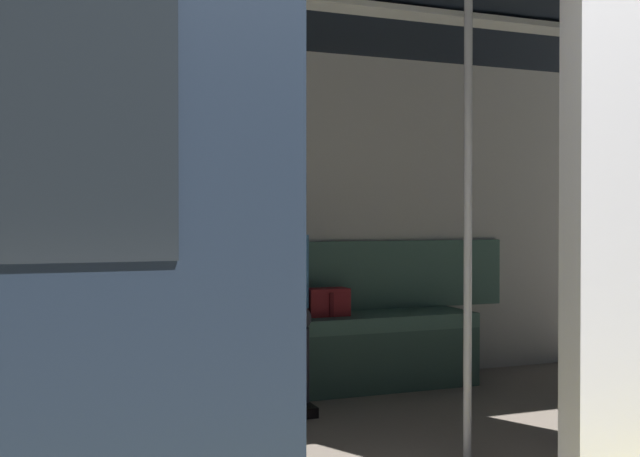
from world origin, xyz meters
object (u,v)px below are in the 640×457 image
(person_seated, at_px, (267,284))
(grab_pole_door, at_px, (275,220))
(bench_seat, at_px, (271,338))
(train_car, at_px, (310,131))
(handbag, at_px, (327,302))
(book, at_px, (190,320))
(grab_pole_far, at_px, (468,220))

(person_seated, distance_m, grab_pole_door, 1.60)
(bench_seat, bearing_deg, grab_pole_door, 73.67)
(bench_seat, distance_m, grab_pole_door, 1.76)
(train_car, relative_size, handbag, 24.62)
(person_seated, distance_m, handbag, 0.45)
(book, bearing_deg, grab_pole_far, 130.35)
(train_car, distance_m, handbag, 1.40)
(bench_seat, height_order, handbag, handbag)
(grab_pole_far, bearing_deg, bench_seat, -72.27)
(handbag, height_order, grab_pole_door, grab_pole_door)
(train_car, xyz_separation_m, person_seated, (-0.04, -0.84, -0.79))
(grab_pole_door, relative_size, grab_pole_far, 1.00)
(handbag, bearing_deg, grab_pole_far, 93.04)
(book, height_order, grab_pole_far, grab_pole_far)
(train_car, xyz_separation_m, book, (0.39, -0.96, -1.00))
(book, bearing_deg, bench_seat, -179.96)
(bench_seat, xyz_separation_m, grab_pole_door, (0.46, 1.55, 0.70))
(handbag, relative_size, book, 1.18)
(person_seated, xyz_separation_m, grab_pole_door, (0.42, 1.50, 0.37))
(book, bearing_deg, handbag, -172.79)
(person_seated, height_order, book, person_seated)
(grab_pole_door, bearing_deg, train_car, -119.97)
(bench_seat, distance_m, handbag, 0.43)
(book, relative_size, grab_pole_door, 0.10)
(person_seated, distance_m, book, 0.49)
(bench_seat, bearing_deg, person_seated, 54.69)
(person_seated, height_order, grab_pole_door, grab_pole_door)
(train_car, distance_m, person_seated, 1.16)
(person_seated, relative_size, book, 5.43)
(grab_pole_far, bearing_deg, handbag, -86.96)
(train_car, xyz_separation_m, grab_pole_door, (0.38, 0.66, -0.42))
(grab_pole_door, height_order, grab_pole_far, same)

